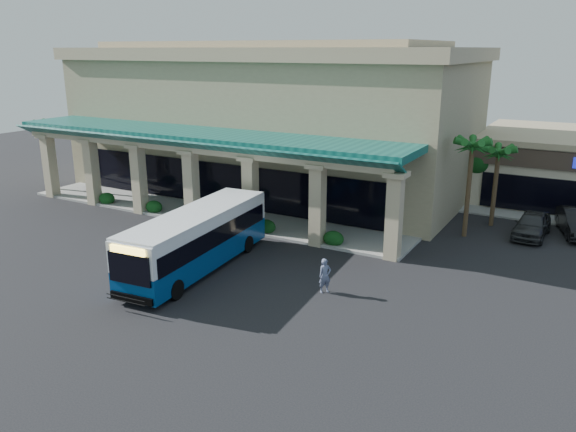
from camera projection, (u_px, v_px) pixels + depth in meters
The scene contains 10 objects.
ground at pixel (245, 270), 28.60m from camera, with size 110.00×110.00×0.00m, color black.
main_building at pixel (272, 117), 44.09m from camera, with size 30.80×14.80×11.35m, color tan, non-canonical shape.
arcade at pixel (200, 174), 37.23m from camera, with size 30.00×6.20×5.70m, color #0C4B45, non-canonical shape.
palm_0 at pixel (469, 183), 32.81m from camera, with size 2.40×2.40×6.60m, color #16561C, non-canonical shape.
palm_1 at pixel (496, 181), 34.96m from camera, with size 2.40×2.40×5.80m, color #16561C, non-canonical shape.
palm_2 at pixel (50, 152), 43.75m from camera, with size 2.40×2.40×6.20m, color #16561C, non-canonical shape.
broadleaf_tree at pixel (478, 171), 40.21m from camera, with size 2.60×2.60×4.81m, color #0C3610, non-canonical shape.
transit_bus at pixel (197, 241), 28.35m from camera, with size 2.52×10.82×3.02m, color navy, non-canonical shape.
pedestrian at pixel (325, 276), 25.76m from camera, with size 0.59×0.39×1.63m, color slate.
car_silver at pixel (532, 225), 33.48m from camera, with size 1.76×4.38×1.49m, color #2E2F31.
Camera 1 is at (15.03, -22.08, 10.82)m, focal length 35.00 mm.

